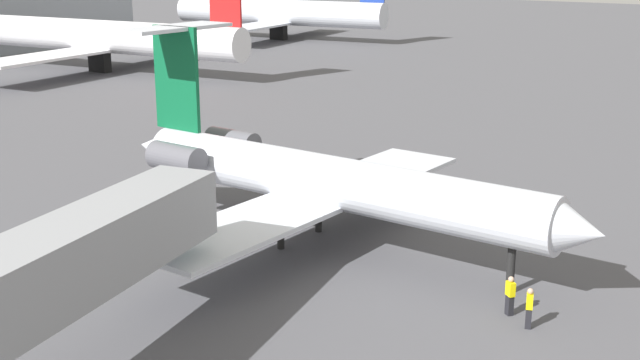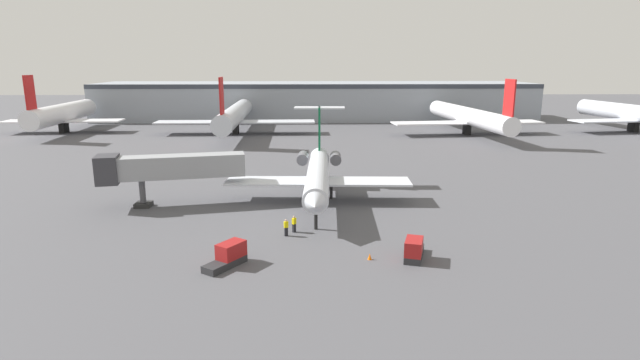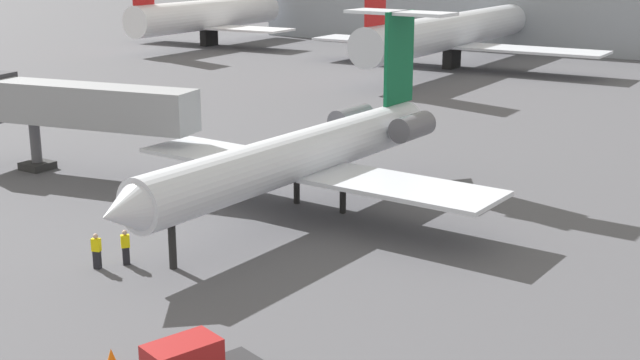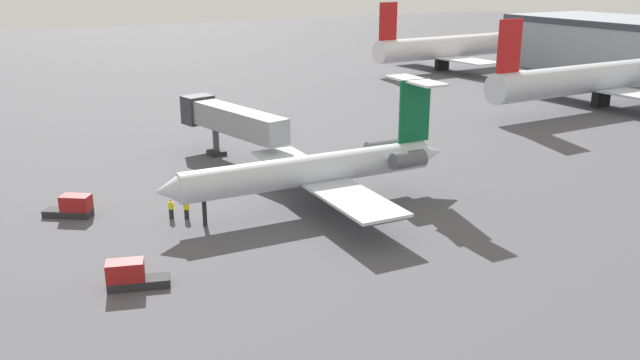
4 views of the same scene
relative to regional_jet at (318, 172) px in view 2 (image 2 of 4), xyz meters
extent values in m
cube|color=#4C4C51|center=(0.79, -0.42, -3.59)|extent=(400.00, 400.00, 0.10)
cylinder|color=silver|center=(-0.04, -0.95, -0.10)|extent=(3.48, 23.20, 2.61)
cone|color=silver|center=(-0.50, -13.30, -0.10)|extent=(2.56, 2.29, 2.48)
cone|color=silver|center=(0.44, 11.50, -0.10)|extent=(2.32, 2.68, 2.22)
cube|color=silver|center=(5.92, -0.17, -1.11)|extent=(10.44, 4.79, 0.24)
cube|color=silver|center=(-5.92, 0.28, -1.11)|extent=(10.44, 4.79, 0.24)
cylinder|color=#595960|center=(2.49, 7.52, 0.30)|extent=(1.62, 3.25, 1.50)
cylinder|color=#595960|center=(-1.92, 7.69, 0.30)|extent=(1.62, 3.25, 1.50)
cube|color=#0C5933|center=(0.36, 9.60, 4.08)|extent=(0.36, 3.21, 5.74)
cube|color=silver|center=(0.36, 9.60, 6.85)|extent=(6.89, 2.66, 0.20)
cylinder|color=black|center=(-0.40, -10.50, -2.47)|extent=(0.36, 0.36, 2.14)
cylinder|color=black|center=(1.64, 0.99, -2.47)|extent=(0.36, 0.36, 2.14)
cylinder|color=black|center=(-1.56, 1.11, -2.47)|extent=(0.36, 0.36, 2.14)
cube|color=gray|center=(-16.54, -1.21, 1.06)|extent=(15.94, 5.76, 2.60)
cube|color=#333338|center=(-23.86, -2.74, 1.06)|extent=(3.00, 3.62, 3.20)
cylinder|color=#4C4C51|center=(-20.40, -2.01, -1.89)|extent=(0.70, 0.70, 3.31)
cube|color=#262626|center=(-20.40, -2.01, -3.29)|extent=(1.80, 1.80, 0.50)
cube|color=black|center=(-3.30, -12.42, -3.12)|extent=(0.38, 0.33, 0.85)
cube|color=yellow|center=(-3.30, -12.42, -2.39)|extent=(0.46, 0.38, 0.60)
sphere|color=tan|center=(-3.30, -12.42, -1.97)|extent=(0.24, 0.24, 0.24)
cube|color=black|center=(-2.56, -11.34, -3.12)|extent=(0.39, 0.40, 0.85)
cube|color=yellow|center=(-2.56, -11.34, -2.39)|extent=(0.45, 0.47, 0.60)
sphere|color=tan|center=(-2.56, -11.34, -1.97)|extent=(0.24, 0.24, 0.24)
cube|color=#262628|center=(8.02, -18.07, -3.24)|extent=(2.49, 4.23, 0.60)
cube|color=maroon|center=(7.79, -18.84, -2.29)|extent=(2.03, 2.70, 1.30)
cube|color=#262628|center=(-8.01, -19.92, -3.24)|extent=(3.44, 4.08, 0.60)
cube|color=maroon|center=(-7.55, -19.26, -2.29)|extent=(2.52, 2.77, 1.30)
cone|color=orange|center=(4.10, -18.55, -3.27)|extent=(0.36, 0.36, 0.55)
cube|color=#8C939E|center=(0.79, 90.02, 1.70)|extent=(124.31, 22.56, 10.48)
cube|color=#333842|center=(0.79, 78.94, 6.34)|extent=(124.31, 0.60, 1.20)
cylinder|color=white|center=(-59.27, 60.95, 1.05)|extent=(6.10, 32.26, 4.40)
cube|color=red|center=(-58.52, 46.93, 6.75)|extent=(0.51, 4.01, 7.00)
cube|color=white|center=(-59.27, 60.95, -0.74)|extent=(27.22, 7.43, 0.30)
cube|color=black|center=(-59.27, 60.95, -2.34)|extent=(1.20, 2.80, 2.40)
cylinder|color=silver|center=(-18.24, 58.24, 0.97)|extent=(5.27, 43.87, 4.23)
cube|color=red|center=(-17.77, 38.36, 6.58)|extent=(0.40, 4.01, 7.00)
cube|color=silver|center=(-18.24, 58.24, -0.74)|extent=(36.91, 6.87, 0.30)
cube|color=black|center=(-18.24, 58.24, -2.34)|extent=(1.20, 2.80, 2.40)
cylinder|color=white|center=(35.34, 55.84, 0.79)|extent=(7.93, 41.60, 3.86)
cube|color=red|center=(37.19, 37.22, 6.21)|extent=(0.69, 4.01, 7.00)
cube|color=white|center=(35.34, 55.84, -0.74)|extent=(35.22, 9.41, 0.30)
cube|color=black|center=(35.34, 55.84, -2.34)|extent=(1.20, 2.80, 2.40)
cylinder|color=silver|center=(76.75, 59.66, 0.88)|extent=(9.20, 37.20, 4.05)
cube|color=silver|center=(76.75, 59.66, -0.74)|extent=(31.61, 10.30, 0.30)
cube|color=black|center=(76.75, 59.66, -2.34)|extent=(1.20, 2.80, 2.40)
camera|label=1|loc=(-32.84, -22.32, 11.06)|focal=46.35mm
camera|label=2|loc=(-0.97, -58.51, 12.96)|focal=28.11mm
camera|label=3|loc=(25.33, -37.35, 10.70)|focal=47.66mm
camera|label=4|loc=(48.98, -27.06, 16.62)|focal=37.85mm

